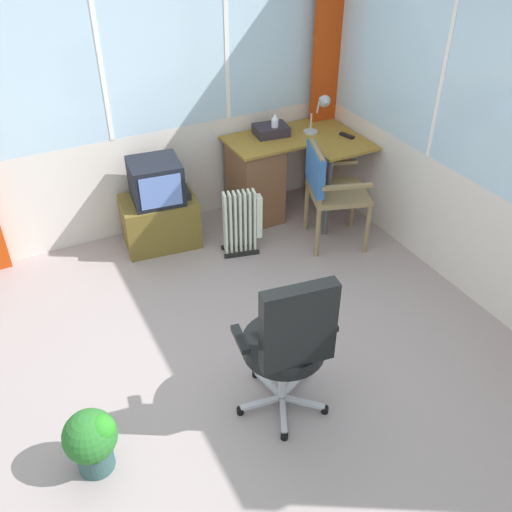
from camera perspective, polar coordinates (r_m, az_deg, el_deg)
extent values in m
cube|color=gray|center=(3.86, -3.30, -13.73)|extent=(5.30, 5.34, 0.06)
cube|color=silver|center=(5.24, -13.55, 6.76)|extent=(4.30, 0.06, 0.92)
cube|color=silver|center=(4.80, -15.65, 19.62)|extent=(4.22, 0.06, 1.52)
cube|color=white|center=(4.80, -15.65, 19.62)|extent=(0.04, 0.07, 1.52)
cube|color=white|center=(5.12, -3.16, 21.72)|extent=(0.04, 0.07, 1.52)
cube|color=silver|center=(4.61, 21.98, 0.74)|extent=(0.06, 4.34, 0.92)
cube|color=white|center=(4.55, 18.83, 18.26)|extent=(0.07, 0.04, 1.52)
cube|color=#BE3A0E|center=(5.58, 7.21, 18.19)|extent=(0.31, 0.07, 2.52)
cube|color=olive|center=(5.35, 3.31, 11.90)|extent=(1.17, 0.54, 0.02)
cube|color=olive|center=(5.17, 8.88, 10.68)|extent=(0.54, 0.34, 0.02)
cube|color=brown|center=(5.36, -0.17, 7.39)|extent=(0.40, 0.50, 0.74)
cylinder|color=#4C4C51|center=(5.13, 7.19, 5.77)|extent=(0.04, 0.04, 0.75)
cylinder|color=#4C4C51|center=(5.47, -3.04, 8.01)|extent=(0.04, 0.04, 0.75)
cylinder|color=#B2B7BC|center=(5.40, 5.48, 12.31)|extent=(0.13, 0.13, 0.02)
cylinder|color=#B2B7BC|center=(5.37, 5.54, 13.20)|extent=(0.02, 0.02, 0.16)
cylinder|color=#B2B7BC|center=(5.31, 6.29, 14.80)|extent=(0.03, 0.07, 0.16)
cone|color=#B2B7BC|center=(5.30, 7.02, 15.06)|extent=(0.14, 0.14, 0.12)
cube|color=black|center=(5.36, 9.10, 11.84)|extent=(0.08, 0.16, 0.02)
cylinder|color=silver|center=(5.28, 1.89, 12.72)|extent=(0.06, 0.06, 0.16)
cone|color=white|center=(5.24, 1.92, 13.81)|extent=(0.06, 0.06, 0.06)
cube|color=#2C252D|center=(5.32, 1.52, 12.51)|extent=(0.33, 0.27, 0.09)
cylinder|color=olive|center=(5.01, 11.10, 2.65)|extent=(0.04, 0.04, 0.46)
cylinder|color=olive|center=(5.36, 9.70, 5.18)|extent=(0.04, 0.04, 0.46)
cylinder|color=olive|center=(4.89, 6.20, 2.29)|extent=(0.04, 0.04, 0.46)
cylinder|color=olive|center=(5.25, 5.09, 4.88)|extent=(0.04, 0.04, 0.46)
cube|color=olive|center=(4.99, 8.26, 6.26)|extent=(0.61, 0.61, 0.04)
cube|color=olive|center=(4.83, 5.95, 8.46)|extent=(0.17, 0.42, 0.41)
cube|color=#315D9B|center=(4.83, 5.96, 8.68)|extent=(0.20, 0.45, 0.35)
cube|color=olive|center=(4.72, 9.14, 6.88)|extent=(0.42, 0.18, 0.03)
cube|color=olive|center=(5.10, 7.78, 9.23)|extent=(0.42, 0.18, 0.03)
cube|color=#B7B7BF|center=(3.71, 0.53, -14.51)|extent=(0.28, 0.08, 0.02)
cylinder|color=black|center=(3.70, -1.59, -15.26)|extent=(0.05, 0.05, 0.05)
cube|color=#B7B7BF|center=(3.66, 2.74, -15.63)|extent=(0.16, 0.27, 0.02)
cylinder|color=black|center=(3.59, 2.86, -17.58)|extent=(0.05, 0.05, 0.05)
cube|color=#B7B7BF|center=(3.73, 4.76, -14.41)|extent=(0.23, 0.22, 0.02)
cylinder|color=black|center=(3.73, 6.91, -15.05)|extent=(0.05, 0.05, 0.05)
cube|color=#B7B7BF|center=(3.83, 3.78, -12.64)|extent=(0.26, 0.16, 0.02)
cylinder|color=black|center=(3.93, 4.87, -11.60)|extent=(0.05, 0.05, 0.05)
cube|color=#B7B7BF|center=(3.82, 1.26, -12.70)|extent=(0.08, 0.28, 0.02)
cylinder|color=black|center=(3.91, -0.04, -11.70)|extent=(0.05, 0.05, 0.05)
cylinder|color=#B7B7BF|center=(3.58, 2.71, -11.68)|extent=(0.05, 0.05, 0.41)
cylinder|color=black|center=(3.41, 2.82, -8.88)|extent=(0.50, 0.50, 0.09)
cube|color=black|center=(3.07, 4.27, -7.08)|extent=(0.43, 0.15, 0.52)
cube|color=black|center=(3.41, 7.15, -6.23)|extent=(0.08, 0.22, 0.04)
cube|color=black|center=(3.25, -1.59, -8.33)|extent=(0.08, 0.22, 0.04)
cube|color=brown|center=(5.11, -9.58, 3.44)|extent=(0.69, 0.51, 0.44)
cube|color=black|center=(4.91, -10.03, 7.42)|extent=(0.46, 0.45, 0.36)
cube|color=#6383CF|center=(4.74, -9.51, 6.35)|extent=(0.34, 0.05, 0.28)
cube|color=#262628|center=(5.00, -8.25, 6.25)|extent=(0.28, 0.25, 0.07)
cube|color=silver|center=(4.85, -3.12, 3.31)|extent=(0.04, 0.10, 0.56)
cube|color=silver|center=(4.86, -2.63, 3.37)|extent=(0.04, 0.10, 0.56)
cube|color=silver|center=(4.87, -2.15, 3.44)|extent=(0.04, 0.10, 0.56)
cube|color=silver|center=(4.87, -1.66, 3.50)|extent=(0.04, 0.10, 0.56)
cube|color=silver|center=(4.88, -1.18, 3.56)|extent=(0.04, 0.10, 0.56)
cube|color=silver|center=(4.89, -0.70, 3.63)|extent=(0.04, 0.10, 0.56)
cube|color=silver|center=(4.90, -0.22, 3.69)|extent=(0.04, 0.10, 0.56)
cube|color=black|center=(4.98, -1.43, 0.18)|extent=(0.31, 0.10, 0.03)
cube|color=black|center=(5.09, -1.78, 1.06)|extent=(0.31, 0.10, 0.03)
cube|color=silver|center=(4.89, 0.24, 4.03)|extent=(0.07, 0.10, 0.40)
cylinder|color=#305050|center=(3.55, -15.80, -18.86)|extent=(0.21, 0.21, 0.15)
sphere|color=#296D2A|center=(3.40, -16.33, -16.95)|extent=(0.30, 0.30, 0.30)
sphere|color=#2A8724|center=(3.34, -15.34, -16.39)|extent=(0.17, 0.17, 0.17)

